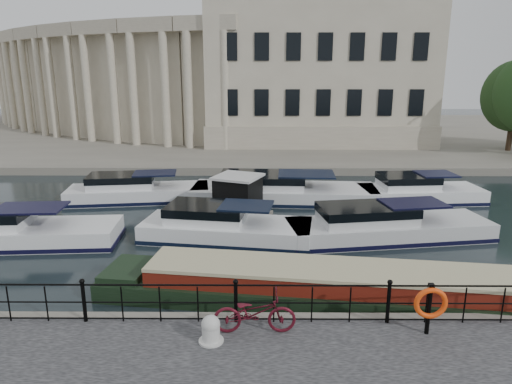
% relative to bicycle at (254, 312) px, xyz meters
% --- Properties ---
extents(ground_plane, '(160.00, 160.00, 0.00)m').
position_rel_bicycle_xyz_m(ground_plane, '(-0.49, 2.75, -1.10)').
color(ground_plane, black).
rests_on(ground_plane, ground).
extents(far_bank, '(120.00, 42.00, 0.55)m').
position_rel_bicycle_xyz_m(far_bank, '(-0.49, 41.75, -0.82)').
color(far_bank, '#6B665B').
rests_on(far_bank, ground_plane).
extents(railing, '(24.14, 0.14, 1.22)m').
position_rel_bicycle_xyz_m(railing, '(-0.49, 0.50, 0.10)').
color(railing, black).
rests_on(railing, near_quay).
extents(civic_building, '(53.55, 31.84, 16.85)m').
position_rel_bicycle_xyz_m(civic_building, '(-1.49, 37.46, 5.94)').
color(civic_building, '#ADA38C').
rests_on(civic_building, far_bank).
extents(bicycle, '(2.11, 0.78, 1.10)m').
position_rel_bicycle_xyz_m(bicycle, '(0.00, 0.00, 0.00)').
color(bicycle, '#4C0D19').
rests_on(bicycle, near_quay).
extents(mooring_bollard, '(0.62, 0.62, 0.70)m').
position_rel_bicycle_xyz_m(mooring_bollard, '(-1.06, -0.43, -0.22)').
color(mooring_bollard, beige).
rests_on(mooring_bollard, near_quay).
extents(life_ring_post, '(0.84, 0.21, 1.37)m').
position_rel_bicycle_xyz_m(life_ring_post, '(4.36, -0.10, 0.31)').
color(life_ring_post, black).
rests_on(life_ring_post, near_quay).
extents(narrowboat, '(16.54, 4.36, 1.60)m').
position_rel_bicycle_xyz_m(narrowboat, '(3.19, 2.43, -0.73)').
color(narrowboat, black).
rests_on(narrowboat, ground_plane).
extents(harbour_hut, '(3.51, 3.25, 2.17)m').
position_rel_bicycle_xyz_m(harbour_hut, '(-0.93, 11.36, -0.15)').
color(harbour_hut, '#6B665B').
rests_on(harbour_hut, ground_plane).
extents(cabin_cruisers, '(27.71, 10.39, 1.99)m').
position_rel_bicycle_xyz_m(cabin_cruisers, '(-0.68, 11.26, -0.73)').
color(cabin_cruisers, white).
rests_on(cabin_cruisers, ground_plane).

